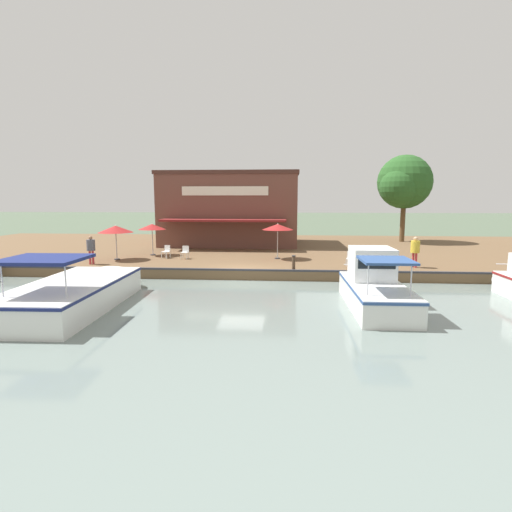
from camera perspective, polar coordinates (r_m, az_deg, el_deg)
The scene contains 16 objects.
ground_plane at distance 22.07m, azimuth -2.13°, elevation -3.69°, with size 220.00×220.00×0.00m, color #4C5B47.
quay_deck at distance 32.83m, azimuth 0.03°, elevation 0.77°, with size 22.00×56.00×0.60m, color brown.
quay_edge_fender at distance 22.04m, azimuth -2.11°, elevation -1.98°, with size 0.20×50.40×0.10m, color #2D2D33.
waterfront_restaurant at distance 35.32m, azimuth -3.50°, elevation 6.79°, with size 9.52×11.53×6.16m.
patio_umbrella_far_corner at distance 27.30m, azimuth -19.42°, elevation 3.65°, with size 2.22×2.22×2.27m.
patio_umbrella_mid_patio_right at distance 28.80m, azimuth -14.63°, elevation 4.06°, with size 1.88×1.88×2.24m.
patio_umbrella_mid_patio_left at distance 26.22m, azimuth 3.11°, elevation 4.16°, with size 2.03×2.03×2.34m.
cafe_chair_facing_river at distance 24.26m, azimuth 13.35°, elevation -0.25°, with size 0.55×0.55×0.85m.
cafe_chair_back_row_seat at distance 27.36m, azimuth -12.69°, elevation 0.72°, with size 0.56×0.56×0.85m.
cafe_chair_far_corner_seat at distance 26.78m, azimuth -10.10°, elevation 0.63°, with size 0.47×0.47×0.85m.
person_at_quay_edge at distance 24.68m, azimuth 21.78°, elevation 1.06°, with size 0.50×0.50×1.78m.
person_mid_patio at distance 26.03m, azimuth -22.52°, elevation 1.27°, with size 0.49×0.49×1.73m.
motorboat_fourth_along at distance 17.72m, azimuth 16.28°, elevation -4.10°, with size 6.72×2.27×2.39m.
motorboat_outer_channel at distance 18.57m, azimuth -23.69°, elevation -4.44°, with size 8.83×3.47×2.39m.
mooring_post at distance 22.09m, azimuth 5.40°, elevation -0.98°, with size 0.22×0.22×0.85m.
tree_behind_restaurant at distance 38.94m, azimuth 20.30°, elevation 9.71°, with size 5.09×4.85×7.88m.
Camera 1 is at (21.46, 2.46, 4.55)m, focal length 28.00 mm.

